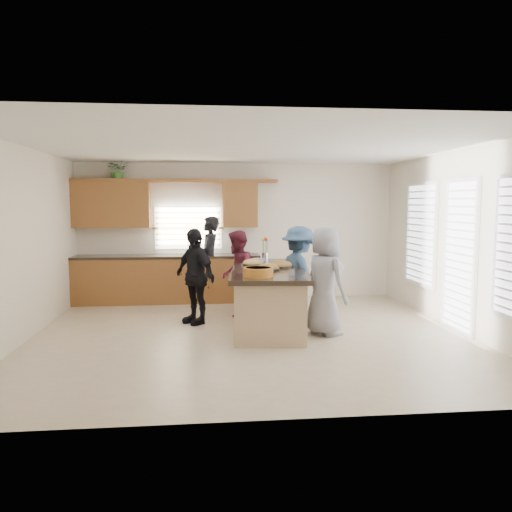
{
  "coord_description": "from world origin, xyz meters",
  "views": [
    {
      "loc": [
        -0.67,
        -7.34,
        1.97
      ],
      "look_at": [
        0.14,
        0.45,
        1.15
      ],
      "focal_mm": 35.0,
      "sensor_mm": 36.0,
      "label": 1
    }
  ],
  "objects": [
    {
      "name": "floor",
      "position": [
        0.0,
        0.0,
        0.0
      ],
      "size": [
        6.5,
        6.5,
        0.0
      ],
      "primitive_type": "plane",
      "color": "beige",
      "rests_on": "ground"
    },
    {
      "name": "room_shell",
      "position": [
        0.0,
        0.0,
        1.9
      ],
      "size": [
        6.52,
        6.02,
        2.81
      ],
      "color": "silver",
      "rests_on": "ground"
    },
    {
      "name": "back_cabinetry",
      "position": [
        -1.47,
        2.73,
        0.91
      ],
      "size": [
        4.08,
        0.66,
        2.46
      ],
      "color": "brown",
      "rests_on": "ground"
    },
    {
      "name": "right_wall_glazing",
      "position": [
        3.22,
        -0.13,
        1.34
      ],
      "size": [
        0.06,
        4.0,
        2.25
      ],
      "color": "white",
      "rests_on": "ground"
    },
    {
      "name": "island",
      "position": [
        0.34,
        0.51,
        0.45
      ],
      "size": [
        1.42,
        2.8,
        0.95
      ],
      "rotation": [
        0.0,
        0.0,
        -0.1
      ],
      "color": "tan",
      "rests_on": "ground"
    },
    {
      "name": "platter_front",
      "position": [
        0.3,
        0.24,
        0.98
      ],
      "size": [
        0.38,
        0.38,
        0.15
      ],
      "color": "black",
      "rests_on": "island"
    },
    {
      "name": "platter_mid",
      "position": [
        0.56,
        0.6,
        0.98
      ],
      "size": [
        0.4,
        0.4,
        0.16
      ],
      "color": "black",
      "rests_on": "island"
    },
    {
      "name": "platter_back",
      "position": [
        0.13,
        0.92,
        0.98
      ],
      "size": [
        0.37,
        0.37,
        0.15
      ],
      "color": "black",
      "rests_on": "island"
    },
    {
      "name": "salad_bowl",
      "position": [
        0.07,
        -0.42,
        1.02
      ],
      "size": [
        0.43,
        0.43,
        0.13
      ],
      "color": "#C37423",
      "rests_on": "island"
    },
    {
      "name": "clear_cup",
      "position": [
        0.55,
        -0.46,
        1.0
      ],
      "size": [
        0.08,
        0.08,
        0.1
      ],
      "primitive_type": "cylinder",
      "color": "white",
      "rests_on": "island"
    },
    {
      "name": "plate_stack",
      "position": [
        0.27,
        1.39,
        0.98
      ],
      "size": [
        0.23,
        0.23,
        0.06
      ],
      "primitive_type": "cylinder",
      "color": "#AC81BB",
      "rests_on": "island"
    },
    {
      "name": "flower_vase",
      "position": [
        0.42,
        1.56,
        1.17
      ],
      "size": [
        0.14,
        0.14,
        0.42
      ],
      "color": "silver",
      "rests_on": "island"
    },
    {
      "name": "potted_plant",
      "position": [
        -2.35,
        2.82,
        2.64
      ],
      "size": [
        0.52,
        0.48,
        0.47
      ],
      "primitive_type": "imported",
      "rotation": [
        0.0,
        0.0,
        0.32
      ],
      "color": "#3B752E",
      "rests_on": "back_cabinetry"
    },
    {
      "name": "woman_left_back",
      "position": [
        -0.58,
        2.6,
        0.86
      ],
      "size": [
        0.52,
        0.69,
        1.72
      ],
      "primitive_type": "imported",
      "rotation": [
        0.0,
        0.0,
        -1.75
      ],
      "color": "black",
      "rests_on": "ground"
    },
    {
      "name": "woman_left_mid",
      "position": [
        -0.11,
        1.33,
        0.75
      ],
      "size": [
        0.72,
        0.84,
        1.51
      ],
      "primitive_type": "imported",
      "rotation": [
        0.0,
        0.0,
        -1.79
      ],
      "color": "maroon",
      "rests_on": "ground"
    },
    {
      "name": "woman_left_front",
      "position": [
        -0.84,
        0.84,
        0.79
      ],
      "size": [
        0.88,
        0.96,
        1.58
      ],
      "primitive_type": "imported",
      "rotation": [
        0.0,
        0.0,
        -0.89
      ],
      "color": "black",
      "rests_on": "ground"
    },
    {
      "name": "woman_right_back",
      "position": [
        0.89,
        0.77,
        0.8
      ],
      "size": [
        0.97,
        1.19,
        1.6
      ],
      "primitive_type": "imported",
      "rotation": [
        0.0,
        0.0,
        1.99
      ],
      "color": "#2F4968",
      "rests_on": "ground"
    },
    {
      "name": "woman_right_front",
      "position": [
        1.13,
        -0.08,
        0.82
      ],
      "size": [
        0.81,
        0.95,
        1.64
      ],
      "primitive_type": "imported",
      "rotation": [
        0.0,
        0.0,
        2.0
      ],
      "color": "gray",
      "rests_on": "ground"
    }
  ]
}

